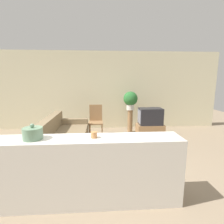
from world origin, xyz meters
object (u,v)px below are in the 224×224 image
(couch, at_px, (64,140))
(television, at_px, (150,116))
(wooden_chair, at_px, (96,119))
(potted_plant, at_px, (130,99))
(decorative_bowl, at_px, (33,133))

(couch, distance_m, television, 2.54)
(couch, bearing_deg, wooden_chair, 59.36)
(couch, bearing_deg, television, 20.52)
(television, distance_m, potted_plant, 0.89)
(television, bearing_deg, decorative_bowl, -131.09)
(wooden_chair, distance_m, potted_plant, 1.29)
(wooden_chair, distance_m, decorative_bowl, 3.20)
(potted_plant, distance_m, decorative_bowl, 3.79)
(television, relative_size, decorative_bowl, 2.66)
(potted_plant, relative_size, decorative_bowl, 2.34)
(couch, xyz_separation_m, decorative_bowl, (-0.01, -1.82, 0.73))
(couch, xyz_separation_m, potted_plant, (1.86, 1.48, 0.80))
(decorative_bowl, bearing_deg, couch, 89.84)
(couch, relative_size, potted_plant, 3.29)
(decorative_bowl, bearing_deg, television, 48.91)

